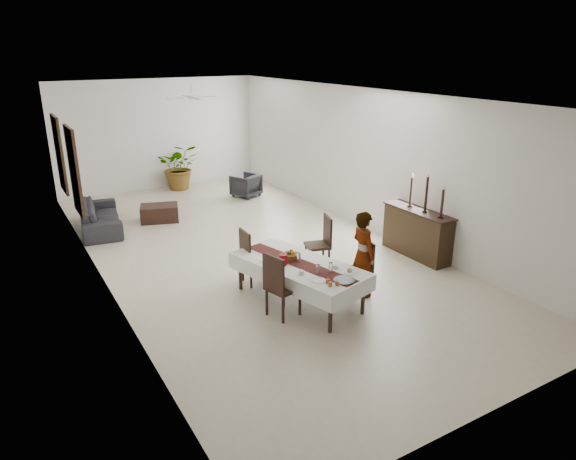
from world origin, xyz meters
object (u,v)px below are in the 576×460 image
at_px(sideboard_body, 417,234).
at_px(sofa, 100,216).
at_px(dining_table_top, 299,265).
at_px(red_pitcher, 283,260).
at_px(woman, 363,254).

xyz_separation_m(sideboard_body, sofa, (-5.21, 4.95, -0.16)).
bearing_deg(dining_table_top, red_pitcher, 149.04).
height_order(red_pitcher, woman, woman).
distance_m(red_pitcher, sideboard_body, 3.42).
bearing_deg(dining_table_top, woman, -31.42).
distance_m(sideboard_body, sofa, 7.19).
bearing_deg(sideboard_body, dining_table_top, -171.01).
bearing_deg(woman, sofa, 32.89).
xyz_separation_m(red_pitcher, sideboard_body, (3.38, 0.42, -0.31)).
distance_m(dining_table_top, sofa, 5.84).
bearing_deg(dining_table_top, sofa, 96.48).
relative_size(sideboard_body, sofa, 0.73).
bearing_deg(red_pitcher, sofa, 108.88).
xyz_separation_m(woman, sofa, (-3.16, 5.77, -0.43)).
xyz_separation_m(dining_table_top, sideboard_body, (3.12, 0.49, -0.19)).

